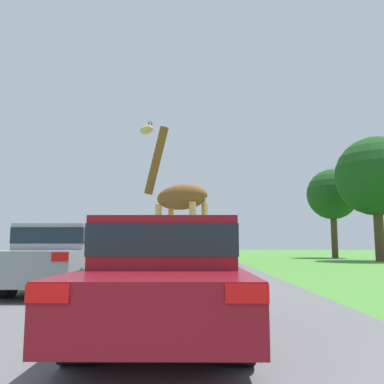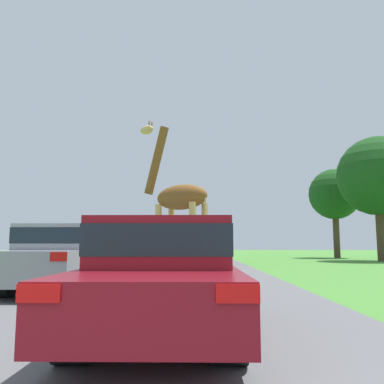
{
  "view_description": "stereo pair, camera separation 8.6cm",
  "coord_description": "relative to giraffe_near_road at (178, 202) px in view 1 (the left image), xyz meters",
  "views": [
    {
      "loc": [
        0.7,
        -0.86,
        1.08
      ],
      "look_at": [
        0.6,
        11.56,
        2.69
      ],
      "focal_mm": 38.0,
      "sensor_mm": 36.0,
      "label": 1
    },
    {
      "loc": [
        0.79,
        -0.86,
        1.08
      ],
      "look_at": [
        0.6,
        11.56,
        2.69
      ],
      "focal_mm": 38.0,
      "sensor_mm": 36.0,
      "label": 2
    }
  ],
  "objects": [
    {
      "name": "car_queue_left",
      "position": [
        -1.06,
        4.18,
        -1.65
      ],
      "size": [
        1.96,
        4.04,
        1.33
      ],
      "color": "silver",
      "rests_on": "ground"
    },
    {
      "name": "tree_mid_field",
      "position": [
        11.79,
        20.55,
        2.74
      ],
      "size": [
        4.11,
        4.11,
        7.22
      ],
      "color": "#4C3828",
      "rests_on": "ground"
    },
    {
      "name": "car_lead_maroon",
      "position": [
        0.2,
        -7.32,
        -1.64
      ],
      "size": [
        1.73,
        4.47,
        1.38
      ],
      "color": "maroon",
      "rests_on": "ground"
    },
    {
      "name": "road",
      "position": [
        -0.16,
        18.36,
        -2.38
      ],
      "size": [
        6.72,
        120.0,
        0.0
      ],
      "color": "#5B5B5E",
      "rests_on": "ground"
    },
    {
      "name": "tree_left_edge",
      "position": [
        12.56,
        14.21,
        3.18
      ],
      "size": [
        5.25,
        5.25,
        8.22
      ],
      "color": "#4C3828",
      "rests_on": "ground"
    },
    {
      "name": "car_far_ahead",
      "position": [
        1.13,
        9.63,
        -1.69
      ],
      "size": [
        1.81,
        4.52,
        1.26
      ],
      "color": "#561914",
      "rests_on": "ground"
    },
    {
      "name": "car_queue_right",
      "position": [
        -0.65,
        16.44,
        -1.67
      ],
      "size": [
        1.99,
        4.02,
        1.31
      ],
      "color": "#144C28",
      "rests_on": "ground"
    },
    {
      "name": "car_verge_right",
      "position": [
        -2.66,
        -2.76,
        -1.57
      ],
      "size": [
        1.74,
        4.44,
        1.54
      ],
      "color": "gray",
      "rests_on": "ground"
    },
    {
      "name": "giraffe_near_road",
      "position": [
        0.0,
        0.0,
        0.0
      ],
      "size": [
        2.49,
        2.04,
        5.24
      ],
      "rotation": [
        0.0,
        0.0,
        0.92
      ],
      "color": "tan",
      "rests_on": "ground"
    }
  ]
}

